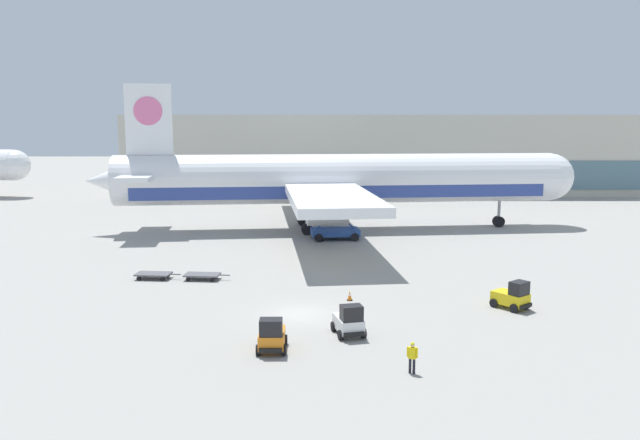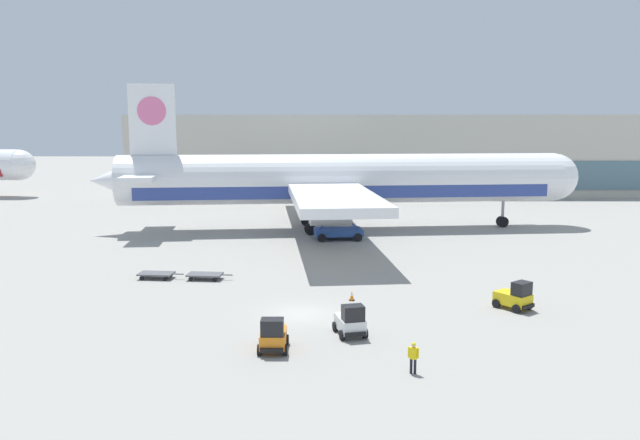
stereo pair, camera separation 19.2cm
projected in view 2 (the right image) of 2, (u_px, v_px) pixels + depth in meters
The scene contains 11 objects.
ground_plane at pixel (302, 314), 41.57m from camera, with size 400.00×400.00×0.00m, color #9E9B93.
terminal_building at pixel (384, 154), 114.01m from camera, with size 90.00×18.20×14.00m.
airplane_main at pixel (336, 181), 73.67m from camera, with size 58.02×48.57×17.00m.
scissor_lift_loader at pixel (338, 220), 68.06m from camera, with size 5.48×3.83×5.59m.
baggage_tug_foreground at pixel (515, 297), 42.49m from camera, with size 2.67×2.79×2.00m.
baggage_tug_mid at pixel (273, 336), 34.65m from camera, with size 1.66×2.47×2.00m.
baggage_tug_far at pixel (351, 321), 37.16m from camera, with size 2.12×2.71×2.00m.
baggage_dolly_lead at pixel (156, 274), 50.95m from camera, with size 3.76×1.74×0.48m.
baggage_dolly_second at pixel (205, 275), 50.65m from camera, with size 3.76×1.74×0.48m.
ground_crew_far at pixel (413, 355), 31.48m from camera, with size 0.54×0.34×1.66m.
traffic_cone_near at pixel (352, 296), 44.65m from camera, with size 0.40×0.40×0.70m.
Camera 2 is at (1.54, -40.11, 12.57)m, focal length 35.00 mm.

